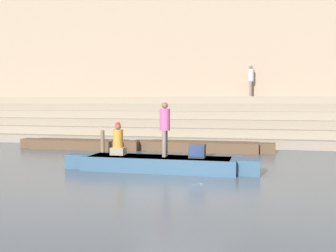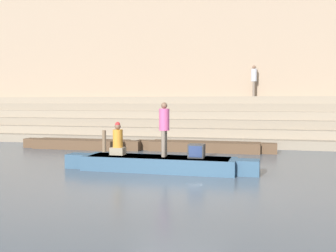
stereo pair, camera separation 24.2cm
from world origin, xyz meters
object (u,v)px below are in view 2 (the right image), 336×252
tv_set (197,151)px  moored_boat_distant (204,146)px  person_standing (164,125)px  person_on_steps (254,78)px  moored_boat_shore (81,144)px  rowboat_main (159,163)px  person_rowing (118,141)px  mooring_post (104,142)px

tv_set → moored_boat_distant: (-0.60, 5.23, -0.44)m
person_standing → person_on_steps: (2.33, 11.00, 2.08)m
person_standing → moored_boat_shore: (-5.31, 4.79, -1.22)m
rowboat_main → person_on_steps: size_ratio=3.57×
person_rowing → tv_set: person_rowing is taller
rowboat_main → person_rowing: bearing=176.8°
mooring_post → person_standing: bearing=-45.1°
rowboat_main → tv_set: size_ratio=12.71×
rowboat_main → person_standing: person_standing is taller
rowboat_main → person_rowing: (-1.41, 0.10, 0.65)m
tv_set → mooring_post: size_ratio=0.50×
rowboat_main → person_on_steps: bearing=78.1°
person_standing → person_rowing: 1.68m
person_standing → moored_boat_distant: bearing=73.9°
person_on_steps → tv_set: bearing=-77.4°
person_rowing → mooring_post: 4.21m
moored_boat_shore → moored_boat_distant: bearing=7.6°
person_rowing → moored_boat_distant: person_rowing is taller
rowboat_main → moored_boat_distant: size_ratio=1.00×
person_on_steps → moored_boat_distant: bearing=-88.9°
person_rowing → moored_boat_shore: (-3.73, 4.75, -0.66)m
moored_boat_shore → mooring_post: (1.65, -1.12, 0.26)m
moored_boat_shore → person_on_steps: bearing=42.3°
person_rowing → person_on_steps: size_ratio=0.62×
person_standing → mooring_post: bearing=123.5°
rowboat_main → moored_boat_shore: rowboat_main is taller
moored_boat_distant → person_on_steps: (1.90, 5.77, 3.30)m
tv_set → moored_boat_distant: tv_set is taller
tv_set → person_standing: bearing=-178.1°
rowboat_main → moored_boat_shore: size_ratio=1.07×
person_rowing → person_on_steps: person_on_steps is taller
moored_boat_distant → person_on_steps: person_on_steps is taller
moored_boat_distant → mooring_post: 4.39m
rowboat_main → moored_boat_shore: bearing=137.5°
person_standing → moored_boat_shore: bearing=126.5°
person_standing → moored_boat_shore: size_ratio=0.30×
rowboat_main → person_standing: (0.17, 0.06, 1.21)m
person_rowing → tv_set: bearing=-15.4°
person_standing → mooring_post: (-3.66, 3.67, -0.96)m
person_standing → moored_boat_shore: 7.26m
person_on_steps → rowboat_main: bearing=-83.5°
person_standing → tv_set: (1.03, -0.00, -0.78)m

